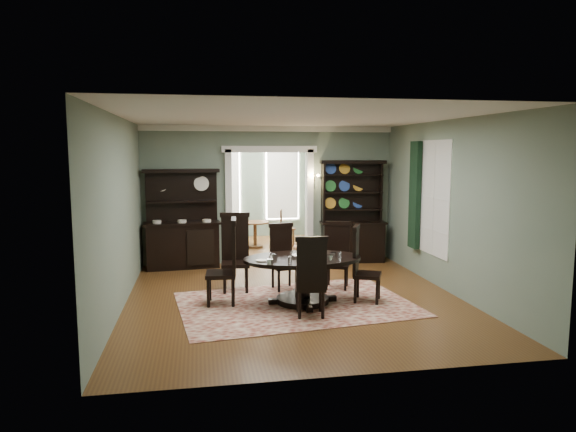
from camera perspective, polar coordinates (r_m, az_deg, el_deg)
The scene contains 19 objects.
room at distance 8.42m, azimuth 0.67°, elevation 1.21°, with size 5.51×6.01×3.01m.
parlor at distance 13.83m, azimuth -3.52°, elevation 3.30°, with size 3.51×3.50×3.01m.
doorway_trim at distance 11.32m, azimuth -2.08°, elevation 2.95°, with size 2.08×0.25×2.57m.
right_window at distance 10.09m, azimuth 14.94°, elevation 2.09°, with size 0.15×1.47×2.12m.
wall_sconce at distance 11.32m, azimuth 2.80°, elevation 4.33°, with size 0.27×0.21×0.21m.
rug at distance 8.39m, azimuth 0.86°, elevation -9.77°, with size 3.66×2.48×0.01m, color maroon.
dining_table at distance 8.34m, azimuth 1.64°, elevation -6.15°, with size 1.96×1.84×0.76m.
centerpiece at distance 8.24m, azimuth 1.37°, elevation -4.21°, with size 1.39×0.89×0.23m.
chair_far_left at distance 9.17m, azimuth -5.88°, elevation -3.73°, with size 0.54×0.52×1.38m.
chair_far_mid at distance 9.22m, azimuth -0.62°, elevation -4.29°, with size 0.50×0.49×1.18m.
chair_far_right at distance 9.34m, azimuth 5.55°, elevation -4.12°, with size 0.56×0.55×1.19m.
chair_end_left at distance 8.30m, azimuth -6.68°, elevation -4.82°, with size 0.53×0.55×1.39m.
chair_end_right at distance 8.50m, azimuth 8.12°, elevation -5.05°, with size 0.59×0.61×1.26m.
chair_near at distance 7.58m, azimuth 2.58°, elevation -6.57°, with size 0.51×0.49×1.24m.
sideboard at distance 11.08m, azimuth -11.65°, elevation -1.91°, with size 1.63×0.70×2.09m.
welsh_dresser at distance 11.57m, azimuth 7.17°, elevation -0.99°, with size 1.49×0.66×2.26m.
parlor_table at distance 13.18m, azimuth -3.68°, elevation -1.63°, with size 0.72×0.72×0.67m.
parlor_chair_left at distance 12.99m, azimuth -5.29°, elevation -1.52°, with size 0.42×0.41×0.92m.
parlor_chair_right at distance 13.34m, azimuth -0.29°, elevation -1.19°, with size 0.43×0.42×0.95m.
Camera 1 is at (-1.54, -8.18, 2.45)m, focal length 32.00 mm.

